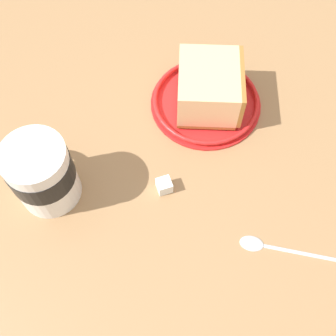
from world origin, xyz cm
name	(u,v)px	position (x,y,z in cm)	size (l,w,h in cm)	color
ground_plane	(147,148)	(0.00, 0.00, -1.61)	(122.09, 122.09, 3.23)	#936D47
small_plate	(206,101)	(-10.40, -3.45, 0.66)	(16.30, 16.30, 1.35)	red
cake_slice	(210,87)	(-10.65, -3.34, 3.89)	(11.98, 12.57, 6.32)	#9E662D
tea_mug	(41,172)	(14.16, 2.86, 5.30)	(7.98, 10.43, 9.88)	white
teaspoon	(269,246)	(-9.50, 19.51, 0.35)	(11.38, 7.60, 0.80)	silver
sugar_cube	(163,186)	(0.17, 7.64, 0.93)	(1.86, 1.86, 1.86)	white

